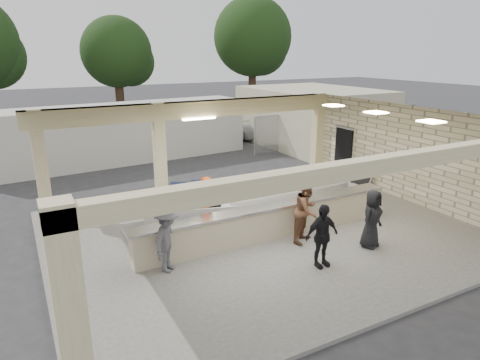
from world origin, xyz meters
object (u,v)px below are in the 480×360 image
luggage_cart (187,206)px  container_white (121,133)px  passenger_c (168,239)px  passenger_a (307,210)px  passenger_d (372,219)px  car_dark (203,126)px  baggage_counter (269,222)px  drum_fan (360,176)px  car_white_a (264,128)px  passenger_b (322,236)px  car_white_b (325,118)px  baggage_handler (205,207)px

luggage_cart → container_white: container_white is taller
luggage_cart → passenger_c: passenger_c is taller
passenger_a → luggage_cart: bearing=111.2°
passenger_d → car_dark: (2.38, 17.07, -0.21)m
baggage_counter → drum_fan: drum_fan is taller
container_white → car_white_a: bearing=3.6°
passenger_b → passenger_c: size_ratio=0.98×
passenger_a → car_dark: bearing=47.1°
passenger_d → car_white_a: passenger_d is taller
passenger_b → car_white_b: (13.51, 16.49, -0.23)m
passenger_b → container_white: container_white is taller
drum_fan → passenger_c: passenger_c is taller
luggage_cart → container_white: (0.46, 10.06, 0.48)m
luggage_cart → passenger_c: 2.39m
baggage_counter → baggage_handler: baggage_handler is taller
drum_fan → container_white: container_white is taller
baggage_handler → drum_fan: bearing=118.9°
passenger_b → baggage_counter: bearing=96.1°
baggage_counter → passenger_b: size_ratio=5.02×
baggage_handler → passenger_c: bearing=-28.9°
passenger_a → passenger_c: bearing=147.5°
drum_fan → baggage_handler: size_ratio=0.55×
car_dark → passenger_b: bearing=172.8°
luggage_cart → passenger_d: size_ratio=1.80×
passenger_b → car_white_b: passenger_b is taller
passenger_c → container_white: (1.74, 12.07, 0.46)m
drum_fan → passenger_a: passenger_a is taller
passenger_b → luggage_cart: bearing=120.8°
luggage_cart → car_dark: (6.44, 13.75, -0.21)m
passenger_c → baggage_handler: bearing=-2.6°
drum_fan → car_dark: 13.14m
baggage_handler → car_white_b: 20.41m
luggage_cart → car_white_a: 14.94m
passenger_d → passenger_b: bearing=168.0°
luggage_cart → baggage_handler: baggage_handler is taller
container_white → baggage_counter: bearing=-87.8°
passenger_d → car_dark: passenger_d is taller
car_white_b → passenger_d: bearing=145.6°
passenger_c → car_white_a: 17.31m
passenger_b → car_white_b: bearing=50.5°
passenger_d → car_white_a: bearing=49.9°
luggage_cart → passenger_a: bearing=-24.2°
car_dark → container_white: size_ratio=0.33×
drum_fan → passenger_b: (-5.23, -4.22, 0.28)m
car_white_b → container_white: size_ratio=0.34×
baggage_handler → car_white_b: bearing=150.4°
car_white_a → car_dark: bearing=75.6°
passenger_a → car_white_b: bearing=19.7°
car_white_a → car_white_b: (6.06, 1.46, -0.00)m
baggage_handler → container_white: bearing=-161.6°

